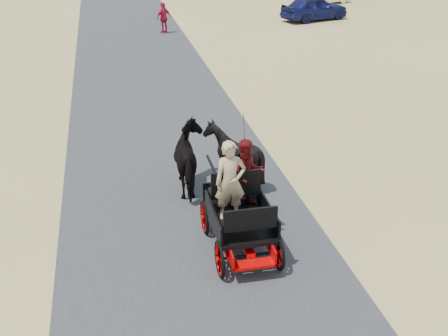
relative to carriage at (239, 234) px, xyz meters
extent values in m
plane|color=tan|center=(-0.93, 2.28, -0.36)|extent=(140.00, 140.00, 0.00)
cube|color=#38383A|center=(-0.93, 2.28, -0.35)|extent=(6.00, 140.00, 0.01)
imported|color=black|center=(-0.55, 3.00, 0.49)|extent=(0.91, 2.01, 1.70)
imported|color=black|center=(0.55, 3.00, 0.49)|extent=(1.37, 1.54, 1.70)
imported|color=tan|center=(-0.20, 0.05, 1.26)|extent=(0.66, 0.43, 1.80)
imported|color=#660C0F|center=(0.30, 0.60, 1.15)|extent=(0.77, 0.60, 1.58)
imported|color=#B81539|center=(0.99, 22.54, 0.50)|extent=(1.08, 0.89, 1.73)
imported|color=navy|center=(10.79, 24.37, 0.39)|extent=(4.75, 3.00, 1.51)
camera|label=1|loc=(-2.52, -10.10, 6.55)|focal=45.00mm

